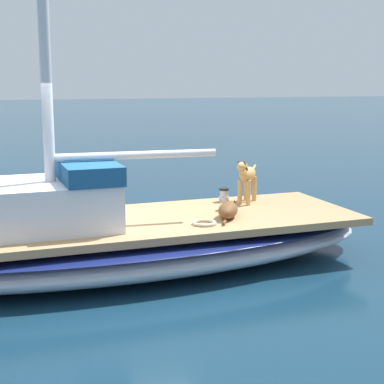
% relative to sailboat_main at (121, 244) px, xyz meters
% --- Properties ---
extents(ground_plane, '(120.00, 120.00, 0.00)m').
position_rel_sailboat_main_xyz_m(ground_plane, '(0.00, 0.00, -0.34)').
color(ground_plane, '#143347').
extents(sailboat_main, '(3.14, 7.43, 0.66)m').
position_rel_sailboat_main_xyz_m(sailboat_main, '(0.00, 0.00, 0.00)').
color(sailboat_main, '#B2B7C1').
rests_on(sailboat_main, ground).
extents(cabin_house, '(1.59, 2.33, 0.84)m').
position_rel_sailboat_main_xyz_m(cabin_house, '(-0.10, 1.11, 0.67)').
color(cabin_house, silver).
rests_on(cabin_house, sailboat_main).
extents(dog_tan, '(0.82, 0.61, 0.70)m').
position_rel_sailboat_main_xyz_m(dog_tan, '(0.67, -2.05, 0.75)').
color(dog_tan, tan).
rests_on(dog_tan, sailboat_main).
extents(dog_brown, '(0.89, 0.51, 0.22)m').
position_rel_sailboat_main_xyz_m(dog_brown, '(-0.16, -1.48, 0.43)').
color(dog_brown, brown).
rests_on(dog_brown, sailboat_main).
extents(deck_winch, '(0.16, 0.16, 0.21)m').
position_rel_sailboat_main_xyz_m(deck_winch, '(0.87, -1.75, 0.42)').
color(deck_winch, '#B7B7BC').
rests_on(deck_winch, sailboat_main).
extents(coiled_rope, '(0.32, 0.32, 0.04)m').
position_rel_sailboat_main_xyz_m(coiled_rope, '(-0.47, -1.04, 0.35)').
color(coiled_rope, beige).
rests_on(coiled_rope, sailboat_main).
extents(mooring_buoy, '(0.44, 0.44, 0.44)m').
position_rel_sailboat_main_xyz_m(mooring_buoy, '(4.58, -0.15, -0.12)').
color(mooring_buoy, yellow).
rests_on(mooring_buoy, ground).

